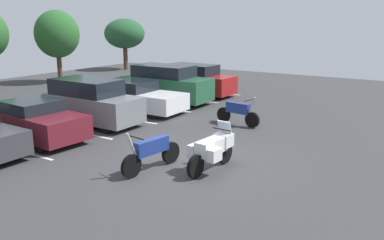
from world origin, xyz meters
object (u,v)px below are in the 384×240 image
(car_green, at_px, (166,84))
(motorcycle_third, at_px, (151,152))
(motorcycle_touring, at_px, (213,149))
(car_grey, at_px, (91,102))
(motorcycle_second, at_px, (238,112))
(car_maroon, at_px, (35,121))
(car_white, at_px, (135,96))
(car_red, at_px, (196,80))

(car_green, bearing_deg, motorcycle_third, -146.25)
(motorcycle_touring, bearing_deg, car_grey, 74.62)
(motorcycle_touring, distance_m, car_grey, 7.28)
(motorcycle_second, distance_m, car_maroon, 8.00)
(motorcycle_touring, relative_size, car_green, 0.45)
(motorcycle_touring, height_order, car_white, car_white)
(motorcycle_touring, xyz_separation_m, car_grey, (1.93, 7.01, 0.30))
(motorcycle_second, relative_size, car_red, 0.46)
(motorcycle_third, relative_size, car_green, 0.47)
(motorcycle_touring, height_order, car_green, car_green)
(car_white, bearing_deg, car_grey, -178.23)
(motorcycle_touring, bearing_deg, car_maroon, 97.12)
(car_red, bearing_deg, motorcycle_second, -133.85)
(motorcycle_touring, distance_m, motorcycle_third, 1.79)
(motorcycle_touring, bearing_deg, car_green, 43.85)
(car_grey, bearing_deg, motorcycle_touring, -105.38)
(car_maroon, xyz_separation_m, car_white, (5.69, 0.10, 0.00))
(car_maroon, distance_m, car_red, 11.03)
(car_maroon, bearing_deg, car_green, 0.50)
(car_white, xyz_separation_m, car_red, (5.34, -0.16, 0.17))
(motorcycle_touring, relative_size, car_red, 0.48)
(motorcycle_third, xyz_separation_m, car_green, (8.38, 5.60, 0.44))
(motorcycle_touring, height_order, car_red, car_red)
(motorcycle_second, xyz_separation_m, car_white, (-0.30, 5.41, 0.18))
(motorcycle_touring, relative_size, car_grey, 0.51)
(car_maroon, bearing_deg, motorcycle_touring, -82.88)
(car_grey, xyz_separation_m, car_red, (8.22, -0.07, -0.05))
(motorcycle_touring, distance_m, car_maroon, 7.06)
(car_maroon, relative_size, car_green, 0.90)
(car_maroon, relative_size, car_white, 0.88)
(motorcycle_touring, height_order, motorcycle_second, motorcycle_touring)
(car_grey, relative_size, car_green, 0.89)
(motorcycle_second, relative_size, car_maroon, 0.48)
(motorcycle_touring, relative_size, car_maroon, 0.50)
(motorcycle_third, height_order, car_red, car_red)
(motorcycle_second, height_order, car_red, car_red)
(motorcycle_third, bearing_deg, car_red, 26.07)
(motorcycle_third, xyz_separation_m, car_grey, (2.94, 5.54, 0.38))
(motorcycle_touring, xyz_separation_m, motorcycle_third, (-1.02, 1.48, -0.08))
(car_white, bearing_deg, car_maroon, -179.03)
(car_maroon, height_order, car_red, car_red)
(car_grey, height_order, car_white, car_grey)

